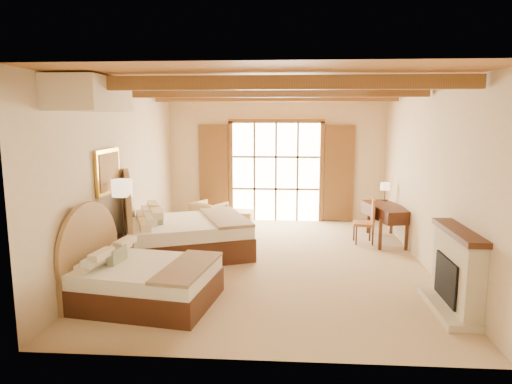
# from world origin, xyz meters

# --- Properties ---
(floor) EXTENTS (7.00, 7.00, 0.00)m
(floor) POSITION_xyz_m (0.00, 0.00, 0.00)
(floor) COLOR tan
(floor) RESTS_ON ground
(wall_back) EXTENTS (5.50, 0.00, 5.50)m
(wall_back) POSITION_xyz_m (0.00, 3.50, 1.60)
(wall_back) COLOR beige
(wall_back) RESTS_ON ground
(wall_left) EXTENTS (0.00, 7.00, 7.00)m
(wall_left) POSITION_xyz_m (-2.75, 0.00, 1.60)
(wall_left) COLOR beige
(wall_left) RESTS_ON ground
(wall_right) EXTENTS (0.00, 7.00, 7.00)m
(wall_right) POSITION_xyz_m (2.75, 0.00, 1.60)
(wall_right) COLOR beige
(wall_right) RESTS_ON ground
(ceiling) EXTENTS (7.00, 7.00, 0.00)m
(ceiling) POSITION_xyz_m (0.00, 0.00, 3.20)
(ceiling) COLOR #BB6F39
(ceiling) RESTS_ON ground
(ceiling_beams) EXTENTS (5.39, 4.60, 0.18)m
(ceiling_beams) POSITION_xyz_m (0.00, 0.00, 3.08)
(ceiling_beams) COLOR brown
(ceiling_beams) RESTS_ON ceiling
(french_doors) EXTENTS (3.95, 0.08, 2.60)m
(french_doors) POSITION_xyz_m (0.00, 3.44, 1.25)
(french_doors) COLOR white
(french_doors) RESTS_ON ground
(fireplace) EXTENTS (0.46, 1.40, 1.16)m
(fireplace) POSITION_xyz_m (2.60, -2.00, 0.51)
(fireplace) COLOR beige
(fireplace) RESTS_ON ground
(painting) EXTENTS (0.06, 0.95, 0.75)m
(painting) POSITION_xyz_m (-2.70, -0.75, 1.75)
(painting) COLOR gold
(painting) RESTS_ON wall_left
(canopy_valance) EXTENTS (0.70, 1.40, 0.45)m
(canopy_valance) POSITION_xyz_m (-2.40, -2.00, 2.95)
(canopy_valance) COLOR #F9EEC2
(canopy_valance) RESTS_ON ceiling
(bed_near) EXTENTS (2.11, 1.71, 1.25)m
(bed_near) POSITION_xyz_m (-1.86, -2.02, 0.38)
(bed_near) COLOR #412416
(bed_near) RESTS_ON floor
(bed_far) EXTENTS (2.89, 2.45, 1.51)m
(bed_far) POSITION_xyz_m (-1.81, 0.29, 0.46)
(bed_far) COLOR #412416
(bed_far) RESTS_ON floor
(nightstand) EXTENTS (0.59, 0.59, 0.56)m
(nightstand) POSITION_xyz_m (-2.49, -0.49, 0.28)
(nightstand) COLOR #412416
(nightstand) RESTS_ON floor
(floor_lamp) EXTENTS (0.34, 0.34, 1.61)m
(floor_lamp) POSITION_xyz_m (-2.50, -0.70, 1.37)
(floor_lamp) COLOR #3E2D1F
(floor_lamp) RESTS_ON floor
(armchair) EXTENTS (0.95, 0.96, 0.65)m
(armchair) POSITION_xyz_m (-1.59, 2.51, 0.32)
(armchair) COLOR tan
(armchair) RESTS_ON floor
(ottoman) EXTENTS (0.61, 0.61, 0.42)m
(ottoman) POSITION_xyz_m (-0.83, 2.54, 0.21)
(ottoman) COLOR #A68458
(ottoman) RESTS_ON floor
(desk) EXTENTS (0.93, 1.55, 0.78)m
(desk) POSITION_xyz_m (2.43, 1.59, 0.42)
(desk) COLOR #412416
(desk) RESTS_ON floor
(desk_chair) EXTENTS (0.47, 0.47, 0.96)m
(desk_chair) POSITION_xyz_m (1.94, 1.40, 0.30)
(desk_chair) COLOR #B26A41
(desk_chair) RESTS_ON floor
(desk_lamp) EXTENTS (0.20, 0.20, 0.41)m
(desk_lamp) POSITION_xyz_m (2.49, 2.16, 1.09)
(desk_lamp) COLOR #3E2D1F
(desk_lamp) RESTS_ON desk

